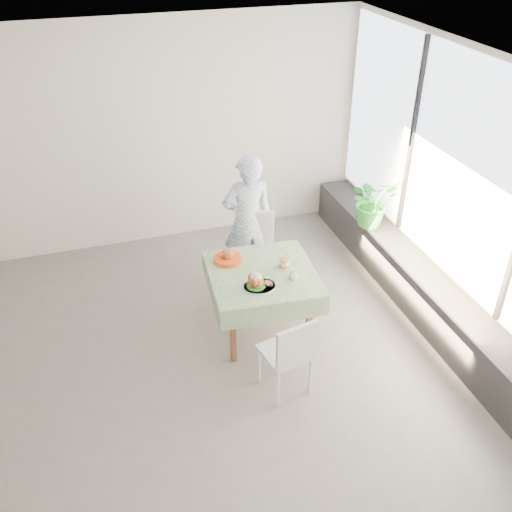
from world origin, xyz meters
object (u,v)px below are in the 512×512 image
object	(u,v)px
chair_near	(285,367)
potted_plant	(373,202)
chair_far	(252,268)
diner	(248,221)
juice_cup_orange	(284,262)
cafe_table	(262,295)
main_dish	(258,283)

from	to	relation	value
chair_near	potted_plant	world-z (taller)	potted_plant
chair_far	diner	world-z (taller)	diner
chair_near	juice_cup_orange	distance (m)	1.07
cafe_table	main_dish	bearing A→B (deg)	-117.92
diner	potted_plant	distance (m)	1.55
main_dish	potted_plant	distance (m)	2.15
diner	chair_near	bearing A→B (deg)	85.93
chair_far	juice_cup_orange	world-z (taller)	juice_cup_orange
chair_far	cafe_table	bearing A→B (deg)	-99.20
juice_cup_orange	potted_plant	world-z (taller)	potted_plant
juice_cup_orange	cafe_table	bearing A→B (deg)	-176.07
diner	potted_plant	size ratio (longest dim) A/B	2.57
main_dish	chair_far	bearing A→B (deg)	75.94
chair_far	potted_plant	world-z (taller)	potted_plant
diner	main_dish	distance (m)	1.22
chair_near	juice_cup_orange	xyz separation A→B (m)	(0.29, 0.87, 0.55)
chair_far	main_dish	world-z (taller)	chair_far
cafe_table	juice_cup_orange	world-z (taller)	juice_cup_orange
cafe_table	potted_plant	distance (m)	1.95
cafe_table	potted_plant	size ratio (longest dim) A/B	1.81
potted_plant	chair_near	bearing A→B (deg)	-134.62
cafe_table	potted_plant	xyz separation A→B (m)	(1.69, 0.92, 0.35)
chair_near	diner	size ratio (longest dim) A/B	0.53
chair_near	juice_cup_orange	size ratio (longest dim) A/B	2.99
diner	juice_cup_orange	bearing A→B (deg)	97.90
chair_near	diner	bearing A→B (deg)	83.65
chair_far	diner	bearing A→B (deg)	83.69
cafe_table	potted_plant	world-z (taller)	potted_plant
chair_near	main_dish	world-z (taller)	main_dish
diner	juice_cup_orange	world-z (taller)	diner
main_dish	cafe_table	bearing A→B (deg)	62.08
cafe_table	juice_cup_orange	xyz separation A→B (m)	(0.24, 0.02, 0.35)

